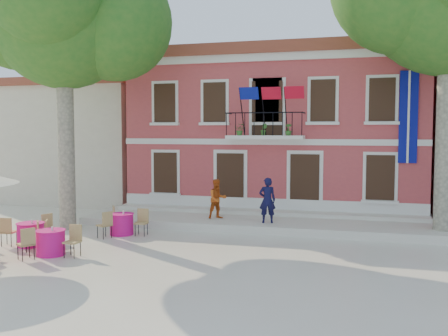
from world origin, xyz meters
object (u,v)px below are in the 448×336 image
at_px(pedestrian_orange, 217,199).
at_px(cafe_table_3, 122,223).
at_px(plane_tree_west, 63,16).
at_px(cafe_table_4, 51,241).
at_px(cafe_table_1, 31,233).
at_px(pedestrian_navy, 267,200).

xyz_separation_m(pedestrian_orange, cafe_table_3, (-2.89, -2.53, -0.65)).
distance_m(plane_tree_west, cafe_table_4, 8.69).
relative_size(plane_tree_west, cafe_table_3, 5.83).
xyz_separation_m(cafe_table_1, cafe_table_4, (1.34, -0.86, 0.00)).
relative_size(plane_tree_west, pedestrian_orange, 6.98).
bearing_deg(cafe_table_4, pedestrian_navy, 43.73).
height_order(pedestrian_navy, pedestrian_orange, pedestrian_navy).
bearing_deg(cafe_table_4, cafe_table_3, 78.25).
distance_m(pedestrian_navy, pedestrian_orange, 2.12).
bearing_deg(cafe_table_1, pedestrian_orange, 45.31).
height_order(plane_tree_west, cafe_table_1, plane_tree_west).
height_order(pedestrian_navy, cafe_table_3, pedestrian_navy).
xyz_separation_m(plane_tree_west, pedestrian_navy, (7.48, 1.63, -6.88)).
bearing_deg(cafe_table_3, cafe_table_1, -129.66).
bearing_deg(cafe_table_1, pedestrian_navy, 33.02).
height_order(cafe_table_3, cafe_table_4, same).
relative_size(pedestrian_navy, pedestrian_orange, 1.10).
relative_size(cafe_table_1, cafe_table_3, 0.99).
relative_size(pedestrian_orange, cafe_table_1, 0.84).
bearing_deg(pedestrian_orange, cafe_table_3, -175.83).
relative_size(plane_tree_west, pedestrian_navy, 6.34).
bearing_deg(cafe_table_3, cafe_table_4, -101.75).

